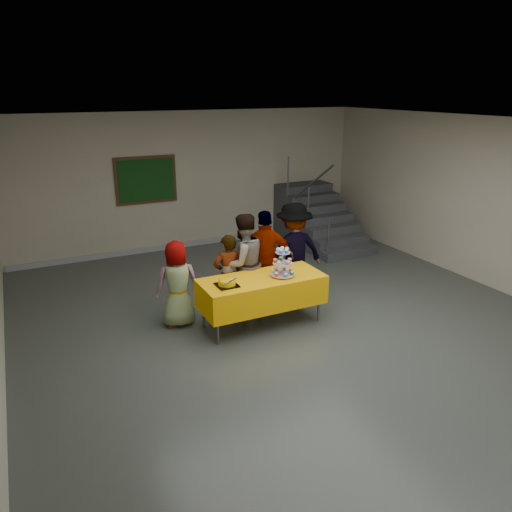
{
  "coord_description": "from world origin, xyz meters",
  "views": [
    {
      "loc": [
        -3.57,
        -5.47,
        3.48
      ],
      "look_at": [
        -0.43,
        0.93,
        1.05
      ],
      "focal_mm": 35.0,
      "sensor_mm": 36.0,
      "label": 1
    }
  ],
  "objects_px": {
    "cupcake_stand": "(283,265)",
    "schoolchild_b": "(228,275)",
    "staircase": "(315,220)",
    "bake_table": "(262,291)",
    "schoolchild_a": "(177,284)",
    "schoolchild_d": "(266,258)",
    "schoolchild_e": "(294,251)",
    "schoolchild_c": "(243,263)",
    "bear_cake": "(227,282)",
    "noticeboard": "(146,180)"
  },
  "relations": [
    {
      "from": "bear_cake",
      "to": "noticeboard",
      "type": "distance_m",
      "value": 4.37
    },
    {
      "from": "bake_table",
      "to": "schoolchild_a",
      "type": "bearing_deg",
      "value": 153.4
    },
    {
      "from": "schoolchild_b",
      "to": "noticeboard",
      "type": "relative_size",
      "value": 1.02
    },
    {
      "from": "cupcake_stand",
      "to": "schoolchild_c",
      "type": "xyz_separation_m",
      "value": [
        -0.34,
        0.68,
        -0.14
      ]
    },
    {
      "from": "bear_cake",
      "to": "staircase",
      "type": "relative_size",
      "value": 0.15
    },
    {
      "from": "schoolchild_c",
      "to": "noticeboard",
      "type": "distance_m",
      "value": 3.76
    },
    {
      "from": "bear_cake",
      "to": "cupcake_stand",
      "type": "bearing_deg",
      "value": -0.2
    },
    {
      "from": "schoolchild_b",
      "to": "schoolchild_c",
      "type": "height_order",
      "value": "schoolchild_c"
    },
    {
      "from": "bake_table",
      "to": "bear_cake",
      "type": "bearing_deg",
      "value": -173.71
    },
    {
      "from": "schoolchild_d",
      "to": "bear_cake",
      "type": "bearing_deg",
      "value": 52.71
    },
    {
      "from": "schoolchild_c",
      "to": "schoolchild_d",
      "type": "relative_size",
      "value": 1.01
    },
    {
      "from": "schoolchild_b",
      "to": "staircase",
      "type": "distance_m",
      "value": 4.46
    },
    {
      "from": "bear_cake",
      "to": "schoolchild_a",
      "type": "height_order",
      "value": "schoolchild_a"
    },
    {
      "from": "schoolchild_c",
      "to": "schoolchild_a",
      "type": "bearing_deg",
      "value": -4.24
    },
    {
      "from": "bear_cake",
      "to": "schoolchild_d",
      "type": "height_order",
      "value": "schoolchild_d"
    },
    {
      "from": "schoolchild_b",
      "to": "bear_cake",
      "type": "bearing_deg",
      "value": 67.18
    },
    {
      "from": "bake_table",
      "to": "schoolchild_b",
      "type": "bearing_deg",
      "value": 118.73
    },
    {
      "from": "staircase",
      "to": "bake_table",
      "type": "bearing_deg",
      "value": -132.56
    },
    {
      "from": "schoolchild_e",
      "to": "staircase",
      "type": "bearing_deg",
      "value": -127.32
    },
    {
      "from": "bake_table",
      "to": "bear_cake",
      "type": "xyz_separation_m",
      "value": [
        -0.6,
        -0.07,
        0.27
      ]
    },
    {
      "from": "schoolchild_a",
      "to": "schoolchild_d",
      "type": "relative_size",
      "value": 0.83
    },
    {
      "from": "bake_table",
      "to": "schoolchild_d",
      "type": "xyz_separation_m",
      "value": [
        0.41,
        0.67,
        0.25
      ]
    },
    {
      "from": "noticeboard",
      "to": "staircase",
      "type": "bearing_deg",
      "value": -12.63
    },
    {
      "from": "schoolchild_c",
      "to": "schoolchild_d",
      "type": "xyz_separation_m",
      "value": [
        0.44,
        0.06,
        -0.01
      ]
    },
    {
      "from": "cupcake_stand",
      "to": "staircase",
      "type": "xyz_separation_m",
      "value": [
        2.81,
        3.47,
        -0.46
      ]
    },
    {
      "from": "bear_cake",
      "to": "schoolchild_c",
      "type": "distance_m",
      "value": 0.88
    },
    {
      "from": "bake_table",
      "to": "schoolchild_a",
      "type": "distance_m",
      "value": 1.27
    },
    {
      "from": "schoolchild_e",
      "to": "noticeboard",
      "type": "height_order",
      "value": "noticeboard"
    },
    {
      "from": "bear_cake",
      "to": "schoolchild_e",
      "type": "height_order",
      "value": "schoolchild_e"
    },
    {
      "from": "bake_table",
      "to": "cupcake_stand",
      "type": "relative_size",
      "value": 4.22
    },
    {
      "from": "bake_table",
      "to": "schoolchild_c",
      "type": "xyz_separation_m",
      "value": [
        -0.03,
        0.61,
        0.25
      ]
    },
    {
      "from": "staircase",
      "to": "noticeboard",
      "type": "height_order",
      "value": "noticeboard"
    },
    {
      "from": "staircase",
      "to": "noticeboard",
      "type": "relative_size",
      "value": 1.85
    },
    {
      "from": "schoolchild_a",
      "to": "schoolchild_c",
      "type": "bearing_deg",
      "value": -170.71
    },
    {
      "from": "schoolchild_b",
      "to": "schoolchild_c",
      "type": "xyz_separation_m",
      "value": [
        0.28,
        0.04,
        0.14
      ]
    },
    {
      "from": "schoolchild_c",
      "to": "schoolchild_d",
      "type": "height_order",
      "value": "schoolchild_c"
    },
    {
      "from": "cupcake_stand",
      "to": "schoolchild_b",
      "type": "distance_m",
      "value": 0.93
    },
    {
      "from": "bear_cake",
      "to": "schoolchild_b",
      "type": "distance_m",
      "value": 0.71
    },
    {
      "from": "schoolchild_b",
      "to": "noticeboard",
      "type": "distance_m",
      "value": 3.8
    },
    {
      "from": "cupcake_stand",
      "to": "schoolchild_e",
      "type": "height_order",
      "value": "schoolchild_e"
    },
    {
      "from": "schoolchild_c",
      "to": "schoolchild_d",
      "type": "bearing_deg",
      "value": -178.38
    },
    {
      "from": "bear_cake",
      "to": "schoolchild_a",
      "type": "distance_m",
      "value": 0.85
    },
    {
      "from": "bake_table",
      "to": "noticeboard",
      "type": "relative_size",
      "value": 1.45
    },
    {
      "from": "cupcake_stand",
      "to": "noticeboard",
      "type": "relative_size",
      "value": 0.34
    },
    {
      "from": "bear_cake",
      "to": "schoolchild_a",
      "type": "relative_size",
      "value": 0.27
    },
    {
      "from": "bake_table",
      "to": "schoolchild_e",
      "type": "xyz_separation_m",
      "value": [
        0.96,
        0.71,
        0.28
      ]
    },
    {
      "from": "schoolchild_e",
      "to": "staircase",
      "type": "distance_m",
      "value": 3.47
    },
    {
      "from": "schoolchild_d",
      "to": "schoolchild_e",
      "type": "relative_size",
      "value": 0.96
    },
    {
      "from": "bake_table",
      "to": "schoolchild_e",
      "type": "distance_m",
      "value": 1.23
    },
    {
      "from": "schoolchild_a",
      "to": "schoolchild_b",
      "type": "distance_m",
      "value": 0.82
    }
  ]
}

